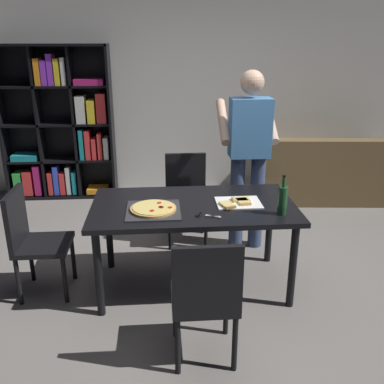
{
  "coord_description": "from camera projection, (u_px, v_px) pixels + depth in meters",
  "views": [
    {
      "loc": [
        -0.26,
        -3.19,
        2.02
      ],
      "look_at": [
        0.0,
        0.15,
        0.8
      ],
      "focal_mm": 39.76,
      "sensor_mm": 36.0,
      "label": 1
    }
  ],
  "objects": [
    {
      "name": "chair_near_camera",
      "position": [
        205.0,
        295.0,
        2.65
      ],
      "size": [
        0.42,
        0.42,
        0.9
      ],
      "color": "black",
      "rests_on": "ground_plane"
    },
    {
      "name": "couch",
      "position": [
        325.0,
        176.0,
        5.59
      ],
      "size": [
        1.77,
        0.99,
        0.85
      ],
      "color": "brown",
      "rests_on": "ground_plane"
    },
    {
      "name": "chair_far_side",
      "position": [
        186.0,
        192.0,
        4.39
      ],
      "size": [
        0.42,
        0.42,
        0.9
      ],
      "color": "black",
      "rests_on": "ground_plane"
    },
    {
      "name": "pepperoni_pizza_on_tray",
      "position": [
        153.0,
        209.0,
        3.3
      ],
      "size": [
        0.42,
        0.42,
        0.04
      ],
      "color": "#2D2D33",
      "rests_on": "dining_table"
    },
    {
      "name": "wine_bottle",
      "position": [
        283.0,
        200.0,
        3.2
      ],
      "size": [
        0.07,
        0.07,
        0.32
      ],
      "color": "#194723",
      "rests_on": "dining_table"
    },
    {
      "name": "ground_plane",
      "position": [
        193.0,
        284.0,
        3.69
      ],
      "size": [
        12.0,
        12.0,
        0.0
      ],
      "primitive_type": "plane",
      "color": "gray"
    },
    {
      "name": "dining_table",
      "position": [
        193.0,
        213.0,
        3.46
      ],
      "size": [
        1.64,
        0.89,
        0.75
      ],
      "color": "black",
      "rests_on": "ground_plane"
    },
    {
      "name": "back_wall",
      "position": [
        178.0,
        87.0,
        5.65
      ],
      "size": [
        6.4,
        0.1,
        2.8
      ],
      "primitive_type": "cube",
      "color": "silver",
      "rests_on": "ground_plane"
    },
    {
      "name": "pizza_slices_on_towel",
      "position": [
        238.0,
        203.0,
        3.44
      ],
      "size": [
        0.36,
        0.3,
        0.03
      ],
      "color": "white",
      "rests_on": "dining_table"
    },
    {
      "name": "person_serving_pizza",
      "position": [
        249.0,
        151.0,
        4.06
      ],
      "size": [
        0.55,
        0.54,
        1.75
      ],
      "color": "#38476B",
      "rests_on": "ground_plane"
    },
    {
      "name": "kitchen_scissors",
      "position": [
        204.0,
        215.0,
        3.21
      ],
      "size": [
        0.2,
        0.12,
        0.01
      ],
      "color": "silver",
      "rests_on": "dining_table"
    },
    {
      "name": "chair_left_end",
      "position": [
        32.0,
        236.0,
        3.42
      ],
      "size": [
        0.42,
        0.42,
        0.9
      ],
      "color": "black",
      "rests_on": "ground_plane"
    },
    {
      "name": "bookshelf",
      "position": [
        61.0,
        128.0,
        5.5
      ],
      "size": [
        1.4,
        0.35,
        1.95
      ],
      "color": "black",
      "rests_on": "ground_plane"
    }
  ]
}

